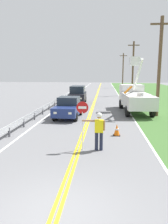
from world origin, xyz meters
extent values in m
plane|color=slate|center=(0.00, 0.00, 0.00)|extent=(160.00, 160.00, 0.00)
cube|color=yellow|center=(-0.09, 20.00, 0.01)|extent=(0.11, 110.00, 0.01)
cube|color=yellow|center=(0.09, 20.00, 0.01)|extent=(0.11, 110.00, 0.01)
cube|color=silver|center=(3.60, 20.00, 0.01)|extent=(0.12, 110.00, 0.01)
cube|color=silver|center=(-3.60, 20.00, 0.01)|extent=(0.12, 110.00, 0.01)
cylinder|color=#1E2338|center=(1.11, 4.95, 0.44)|extent=(0.16, 0.16, 0.88)
cylinder|color=#1E2338|center=(0.89, 4.94, 0.44)|extent=(0.16, 0.16, 0.88)
cube|color=yellow|center=(1.00, 4.94, 1.18)|extent=(0.41, 0.25, 0.60)
cylinder|color=#996B4C|center=(0.50, 4.93, 1.43)|extent=(0.60, 0.10, 0.09)
cylinder|color=#996B4C|center=(1.24, 4.95, 1.21)|extent=(0.09, 0.09, 0.48)
sphere|color=#996B4C|center=(1.00, 4.94, 1.65)|extent=(0.22, 0.22, 0.22)
sphere|color=white|center=(1.00, 4.94, 1.70)|extent=(0.25, 0.25, 0.25)
cylinder|color=silver|center=(0.22, 4.93, 0.92)|extent=(0.04, 0.04, 1.85)
cylinder|color=#B71414|center=(0.22, 4.93, 2.05)|extent=(0.56, 0.03, 0.56)
cube|color=white|center=(0.22, 4.91, 2.05)|extent=(0.38, 0.01, 0.12)
cube|color=silver|center=(4.18, 14.31, 1.21)|extent=(2.53, 4.71, 1.10)
cube|color=silver|center=(4.00, 17.75, 1.46)|extent=(2.31, 2.21, 2.00)
cube|color=#1E2833|center=(3.94, 18.78, 1.76)|extent=(1.98, 0.16, 0.90)
cylinder|color=silver|center=(4.22, 13.39, 1.88)|extent=(0.56, 0.56, 0.24)
cylinder|color=silver|center=(4.14, 14.98, 3.37)|extent=(0.41, 3.36, 2.91)
cube|color=white|center=(4.06, 16.58, 4.74)|extent=(0.95, 0.95, 0.80)
cube|color=orange|center=(3.09, 12.45, 2.31)|extent=(0.63, 0.83, 0.59)
cylinder|color=black|center=(2.98, 17.50, 0.46)|extent=(0.37, 0.94, 0.92)
cylinder|color=black|center=(5.04, 17.60, 0.46)|extent=(0.37, 0.94, 0.92)
cylinder|color=black|center=(3.20, 13.22, 0.46)|extent=(0.37, 0.94, 0.92)
cylinder|color=black|center=(5.26, 13.33, 0.46)|extent=(0.37, 0.94, 0.92)
cube|color=navy|center=(-1.69, 12.35, 0.70)|extent=(2.02, 4.18, 0.72)
cube|color=#1E2833|center=(-1.68, 12.60, 1.38)|extent=(1.70, 1.79, 0.64)
cube|color=#EAEACC|center=(-1.23, 10.30, 0.75)|extent=(0.24, 0.07, 0.16)
cube|color=#EAEACC|center=(-2.33, 10.35, 0.75)|extent=(0.24, 0.07, 0.16)
cylinder|color=black|center=(-0.93, 11.04, 0.34)|extent=(0.31, 0.69, 0.68)
cylinder|color=black|center=(-2.56, 11.12, 0.34)|extent=(0.31, 0.69, 0.68)
cylinder|color=black|center=(-0.81, 13.58, 0.34)|extent=(0.31, 0.69, 0.68)
cylinder|color=black|center=(-2.45, 13.66, 0.34)|extent=(0.31, 0.69, 0.68)
cube|color=black|center=(-1.97, 20.99, 0.80)|extent=(1.96, 4.65, 0.92)
cube|color=#1E2833|center=(-1.97, 20.99, 1.68)|extent=(1.69, 2.89, 0.84)
cube|color=#EAEACC|center=(-1.36, 18.73, 0.85)|extent=(0.24, 0.07, 0.16)
cube|color=#EAEACC|center=(-2.46, 18.70, 0.85)|extent=(0.24, 0.07, 0.16)
cylinder|color=black|center=(-1.11, 19.59, 0.34)|extent=(0.30, 0.69, 0.68)
cylinder|color=black|center=(-2.75, 19.54, 0.34)|extent=(0.30, 0.69, 0.68)
cylinder|color=black|center=(-1.19, 22.44, 0.34)|extent=(0.30, 0.69, 0.68)
cylinder|color=black|center=(-2.82, 22.40, 0.34)|extent=(0.30, 0.69, 0.68)
cylinder|color=brown|center=(5.72, 13.78, 4.04)|extent=(0.28, 0.28, 8.08)
cube|color=brown|center=(5.72, 13.78, 7.48)|extent=(1.80, 0.14, 0.14)
cylinder|color=brown|center=(5.79, 31.42, 4.29)|extent=(0.28, 0.28, 8.58)
cube|color=brown|center=(5.79, 31.42, 7.98)|extent=(1.80, 0.14, 0.14)
cylinder|color=brown|center=(5.76, 50.15, 4.18)|extent=(0.28, 0.28, 8.37)
cube|color=brown|center=(5.76, 50.15, 7.77)|extent=(1.80, 0.14, 0.14)
cone|color=orange|center=(1.99, 7.49, 0.35)|extent=(0.36, 0.36, 0.70)
cylinder|color=white|center=(1.99, 7.49, 0.39)|extent=(0.25, 0.25, 0.08)
cube|color=black|center=(1.99, 7.49, 0.01)|extent=(0.40, 0.40, 0.03)
cube|color=#9EA0A3|center=(-4.20, 16.94, 0.55)|extent=(0.06, 32.00, 0.32)
cube|color=#4C4C51|center=(-4.20, 6.66, 0.28)|extent=(0.10, 0.10, 0.55)
cube|color=#4C4C51|center=(-4.20, 8.94, 0.28)|extent=(0.10, 0.10, 0.55)
cube|color=#4C4C51|center=(-4.20, 11.23, 0.28)|extent=(0.10, 0.10, 0.55)
cube|color=#4C4C51|center=(-4.20, 13.51, 0.28)|extent=(0.10, 0.10, 0.55)
cube|color=#4C4C51|center=(-4.20, 15.80, 0.28)|extent=(0.10, 0.10, 0.55)
cube|color=#4C4C51|center=(-4.20, 18.09, 0.28)|extent=(0.10, 0.10, 0.55)
cube|color=#4C4C51|center=(-4.20, 20.37, 0.28)|extent=(0.10, 0.10, 0.55)
cube|color=#4C4C51|center=(-4.20, 22.66, 0.28)|extent=(0.10, 0.10, 0.55)
cube|color=#4C4C51|center=(-4.20, 24.94, 0.28)|extent=(0.10, 0.10, 0.55)
cube|color=#4C4C51|center=(-4.20, 27.23, 0.28)|extent=(0.10, 0.10, 0.55)
cube|color=#4C4C51|center=(-4.20, 29.51, 0.28)|extent=(0.10, 0.10, 0.55)
cube|color=#4C4C51|center=(-4.20, 31.80, 0.28)|extent=(0.10, 0.10, 0.55)
camera|label=1|loc=(1.21, -4.91, 3.63)|focal=34.67mm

